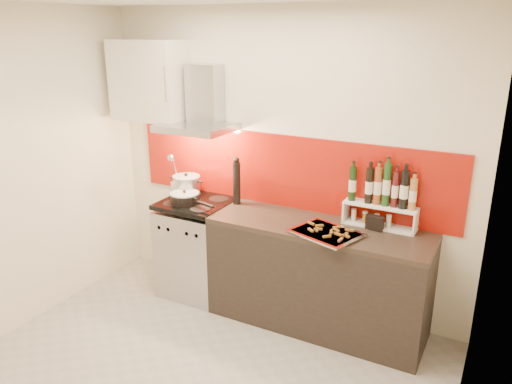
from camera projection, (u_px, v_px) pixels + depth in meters
The scene contains 16 objects.
floor at pixel (194, 380), 3.59m from camera, with size 3.40×3.40×0.00m, color #9E9991.
back_wall at pixel (280, 161), 4.35m from camera, with size 3.40×0.02×2.60m, color silver.
left_wall at pixel (10, 176), 3.94m from camera, with size 0.02×2.80×2.60m, color silver.
right_wall at pixel (473, 269), 2.42m from camera, with size 0.02×2.80×2.60m, color silver.
backsplash at pixel (285, 171), 4.35m from camera, with size 3.00×0.02×0.64m, color #931508.
range_stove at pixel (198, 248), 4.68m from camera, with size 0.60×0.60×0.91m.
counter at pixel (317, 276), 4.15m from camera, with size 1.80×0.60×0.90m.
range_hood at pixel (201, 107), 4.39m from camera, with size 0.62×0.50×0.61m.
upper_cabinet at pixel (150, 80), 4.56m from camera, with size 0.70×0.35×0.72m, color white.
stock_pot at pixel (187, 185), 4.67m from camera, with size 0.26×0.26×0.22m.
saute_pan at pixel (185, 198), 4.48m from camera, with size 0.50×0.26×0.12m.
utensil_jar at pixel (175, 185), 4.61m from camera, with size 0.09×0.13×0.43m.
pepper_mill at pixel (237, 182), 4.44m from camera, with size 0.07×0.07×0.43m.
step_shelf at pixel (383, 198), 3.90m from camera, with size 0.58×0.16×0.53m.
caddy_box at pixel (375, 223), 3.90m from camera, with size 0.13×0.06×0.11m, color black.
baking_tray at pixel (326, 233), 3.82m from camera, with size 0.60×0.52×0.03m.
Camera 1 is at (1.79, -2.42, 2.42)m, focal length 35.00 mm.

